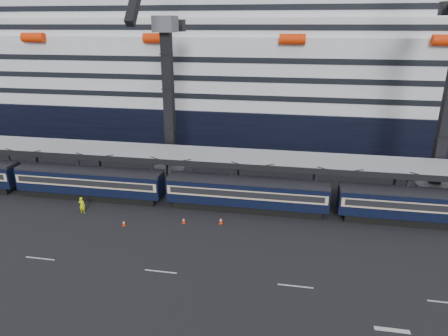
% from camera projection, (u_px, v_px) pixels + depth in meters
% --- Properties ---
extents(ground, '(260.00, 260.00, 0.00)m').
position_uv_depth(ground, '(318.00, 262.00, 37.32)').
color(ground, black).
rests_on(ground, ground).
extents(lane_markings, '(111.00, 4.27, 0.02)m').
position_uv_depth(lane_markings, '(427.00, 310.00, 31.11)').
color(lane_markings, beige).
rests_on(lane_markings, ground).
extents(train, '(133.05, 3.00, 4.05)m').
position_uv_depth(train, '(275.00, 195.00, 46.59)').
color(train, black).
rests_on(train, ground).
extents(canopy, '(130.00, 6.25, 5.53)m').
position_uv_depth(canopy, '(316.00, 162.00, 48.48)').
color(canopy, '#95989D').
rests_on(canopy, ground).
extents(cruise_ship, '(214.09, 28.84, 34.00)m').
position_uv_depth(cruise_ship, '(307.00, 72.00, 75.84)').
color(cruise_ship, black).
rests_on(cruise_ship, ground).
extents(crane_dark_near, '(4.50, 17.75, 35.08)m').
position_uv_depth(crane_dark_near, '(168.00, 95.00, 53.79)').
color(crane_dark_near, '#4D5055').
rests_on(crane_dark_near, ground).
extents(worker, '(0.74, 0.49, 2.02)m').
position_uv_depth(worker, '(82.00, 205.00, 46.74)').
color(worker, '#F1FE0D').
rests_on(worker, ground).
extents(traffic_cone_b, '(0.34, 0.34, 0.68)m').
position_uv_depth(traffic_cone_b, '(124.00, 223.00, 44.04)').
color(traffic_cone_b, '#FA3307').
rests_on(traffic_cone_b, ground).
extents(traffic_cone_c, '(0.35, 0.35, 0.70)m').
position_uv_depth(traffic_cone_c, '(184.00, 220.00, 44.62)').
color(traffic_cone_c, '#FA3307').
rests_on(traffic_cone_c, ground).
extents(traffic_cone_d, '(0.39, 0.39, 0.79)m').
position_uv_depth(traffic_cone_d, '(221.00, 220.00, 44.46)').
color(traffic_cone_d, '#FA3307').
rests_on(traffic_cone_d, ground).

